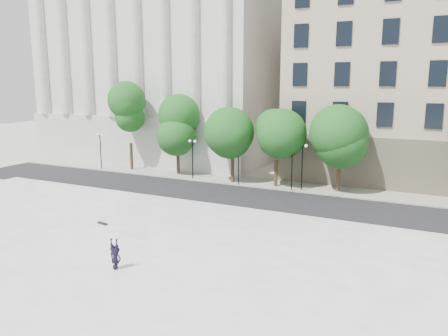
# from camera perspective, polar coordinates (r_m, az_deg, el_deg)

# --- Properties ---
(ground) EXTENTS (160.00, 160.00, 0.00)m
(ground) POSITION_cam_1_polar(r_m,az_deg,el_deg) (24.76, -18.24, -13.16)
(ground) COLOR beige
(ground) RESTS_ON ground
(plaza) EXTENTS (44.00, 22.00, 0.45)m
(plaza) POSITION_cam_1_polar(r_m,az_deg,el_deg) (26.71, -13.75, -10.56)
(plaza) COLOR white
(plaza) RESTS_ON ground
(street) EXTENTS (60.00, 8.00, 0.02)m
(street) POSITION_cam_1_polar(r_m,az_deg,el_deg) (38.89, 0.41, -3.70)
(street) COLOR black
(street) RESTS_ON ground
(far_sidewalk) EXTENTS (60.00, 4.00, 0.12)m
(far_sidewalk) POSITION_cam_1_polar(r_m,az_deg,el_deg) (44.22, 3.74, -1.84)
(far_sidewalk) COLOR #AAA89D
(far_sidewalk) RESTS_ON ground
(building_west) EXTENTS (31.50, 27.65, 25.60)m
(building_west) POSITION_cam_1_polar(r_m,az_deg,el_deg) (63.88, -5.63, 13.68)
(building_west) COLOR silver
(building_west) RESTS_ON ground
(traffic_light_west) EXTENTS (0.72, 1.71, 4.17)m
(traffic_light_west) POSITION_cam_1_polar(r_m,az_deg,el_deg) (42.32, 1.90, 2.57)
(traffic_light_west) COLOR black
(traffic_light_west) RESTS_ON ground
(traffic_light_east) EXTENTS (0.39, 1.69, 4.18)m
(traffic_light_east) POSITION_cam_1_polar(r_m,az_deg,el_deg) (40.46, 8.91, 2.05)
(traffic_light_east) COLOR black
(traffic_light_east) RESTS_ON ground
(person_lying) EXTENTS (0.90, 1.74, 0.45)m
(person_lying) POSITION_cam_1_polar(r_m,az_deg,el_deg) (23.76, -13.96, -12.20)
(person_lying) COLOR black
(person_lying) RESTS_ON plaza
(skateboard) EXTENTS (0.88, 0.38, 0.09)m
(skateboard) POSITION_cam_1_polar(r_m,az_deg,el_deg) (31.16, -15.58, -6.97)
(skateboard) COLOR black
(skateboard) RESTS_ON plaza
(street_trees) EXTENTS (38.72, 5.35, 8.18)m
(street_trees) POSITION_cam_1_polar(r_m,az_deg,el_deg) (42.52, 4.73, 4.88)
(street_trees) COLOR #382619
(street_trees) RESTS_ON ground
(lamp_posts) EXTENTS (38.01, 0.28, 4.44)m
(lamp_posts) POSITION_cam_1_polar(r_m,az_deg,el_deg) (42.36, 3.14, 1.59)
(lamp_posts) COLOR black
(lamp_posts) RESTS_ON ground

